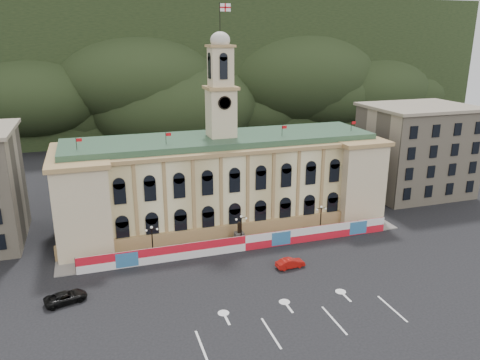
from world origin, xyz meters
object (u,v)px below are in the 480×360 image
object	(u,v)px
statue	(239,236)
black_suv	(66,297)
red_sedan	(290,263)
lamp_center	(241,228)

from	to	relation	value
statue	black_suv	xyz separation A→B (m)	(-26.16, -10.09, -0.47)
statue	red_sedan	xyz separation A→B (m)	(4.40, -10.31, -0.48)
lamp_center	red_sedan	world-z (taller)	lamp_center
statue	lamp_center	size ratio (longest dim) A/B	0.72
lamp_center	red_sedan	distance (m)	10.57
red_sedan	black_suv	bearing A→B (deg)	85.25
lamp_center	red_sedan	xyz separation A→B (m)	(4.40, -9.31, -2.37)
statue	red_sedan	distance (m)	11.22
statue	black_suv	bearing A→B (deg)	-158.90
red_sedan	black_suv	xyz separation A→B (m)	(-30.56, 0.22, 0.01)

